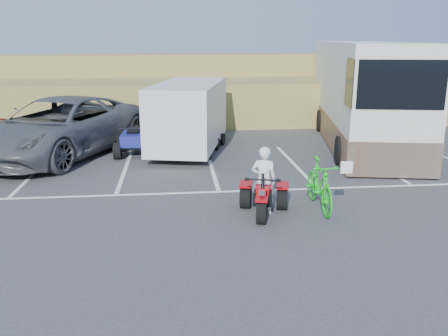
{
  "coord_description": "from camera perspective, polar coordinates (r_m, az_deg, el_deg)",
  "views": [
    {
      "loc": [
        -1.12,
        -9.54,
        3.96
      ],
      "look_at": [
        0.01,
        1.16,
        1.0
      ],
      "focal_mm": 38.0,
      "sensor_mm": 36.0,
      "label": 1
    }
  ],
  "objects": [
    {
      "name": "grass_embankment",
      "position": [
        25.17,
        -3.47,
        9.57
      ],
      "size": [
        40.0,
        8.5,
        3.1
      ],
      "color": "olive",
      "rests_on": "ground"
    },
    {
      "name": "rider",
      "position": [
        10.95,
        4.8,
        -1.47
      ],
      "size": [
        0.65,
        0.51,
        1.59
      ],
      "primitive_type": "imported",
      "rotation": [
        0.0,
        0.0,
        2.9
      ],
      "color": "white",
      "rests_on": "ground"
    },
    {
      "name": "rv_motorhome",
      "position": [
        19.23,
        16.23,
        7.83
      ],
      "size": [
        4.59,
        10.77,
        3.76
      ],
      "rotation": [
        0.0,
        0.0,
        -0.19
      ],
      "color": "silver",
      "rests_on": "ground"
    },
    {
      "name": "quad_atv_green",
      "position": [
        17.88,
        -1.82,
        2.58
      ],
      "size": [
        1.34,
        1.54,
        0.84
      ],
      "primitive_type": null,
      "rotation": [
        0.0,
        0.0,
        -0.34
      ],
      "color": "#145413",
      "rests_on": "ground"
    },
    {
      "name": "quad_atv_blue",
      "position": [
        16.88,
        -10.7,
        1.55
      ],
      "size": [
        1.28,
        1.69,
        1.08
      ],
      "primitive_type": null,
      "rotation": [
        0.0,
        0.0,
        -0.03
      ],
      "color": "navy",
      "rests_on": "ground"
    },
    {
      "name": "cargo_trailer",
      "position": [
        17.16,
        -4.23,
        6.47
      ],
      "size": [
        3.17,
        5.54,
        2.43
      ],
      "rotation": [
        0.0,
        0.0,
        -0.22
      ],
      "color": "silver",
      "rests_on": "ground"
    },
    {
      "name": "parking_stripes",
      "position": [
        14.31,
        2.21,
        -0.68
      ],
      "size": [
        28.0,
        5.16,
        0.01
      ],
      "color": "white",
      "rests_on": "ground"
    },
    {
      "name": "ground",
      "position": [
        10.39,
        0.64,
        -7.02
      ],
      "size": [
        100.0,
        100.0,
        0.0
      ],
      "primitive_type": "plane",
      "color": "#39393C",
      "rests_on": "ground"
    },
    {
      "name": "grey_pickup",
      "position": [
        17.32,
        -19.18,
        4.66
      ],
      "size": [
        5.93,
        7.85,
        1.98
      ],
      "primitive_type": "imported",
      "rotation": [
        0.0,
        0.0,
        -0.42
      ],
      "color": "#4B4F54",
      "rests_on": "ground"
    },
    {
      "name": "red_trike_atv",
      "position": [
        11.06,
        4.66,
        -5.64
      ],
      "size": [
        1.49,
        1.77,
        1.0
      ],
      "primitive_type": null,
      "rotation": [
        0.0,
        0.0,
        -0.24
      ],
      "color": "#AA0910",
      "rests_on": "ground"
    },
    {
      "name": "green_dirt_bike",
      "position": [
        11.45,
        11.4,
        -1.97
      ],
      "size": [
        0.6,
        2.01,
        1.21
      ],
      "primitive_type": "imported",
      "rotation": [
        0.0,
        0.0,
        -0.01
      ],
      "color": "#14BF19",
      "rests_on": "ground"
    }
  ]
}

